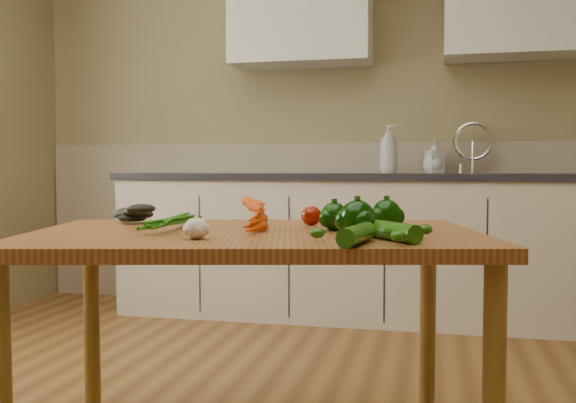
{
  "coord_description": "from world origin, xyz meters",
  "views": [
    {
      "loc": [
        0.76,
        -1.78,
        0.93
      ],
      "look_at": [
        0.26,
        0.38,
        0.82
      ],
      "focal_mm": 40.0,
      "sensor_mm": 36.0,
      "label": 1
    }
  ],
  "objects_px": {
    "tomato_c": "(385,216)",
    "zucchini_b": "(357,234)",
    "tomato_a": "(312,216)",
    "leafy_greens": "(132,209)",
    "soap_bottle_a": "(388,149)",
    "carrot_bunch": "(229,219)",
    "soap_bottle_c": "(433,159)",
    "zucchini_a": "(391,231)",
    "table": "(254,257)",
    "soap_bottle_b": "(434,156)",
    "pepper_b": "(386,215)",
    "tomato_b": "(349,217)",
    "garlic_bulb": "(196,228)",
    "pepper_c": "(357,219)",
    "pepper_a": "(334,217)"
  },
  "relations": [
    {
      "from": "tomato_c",
      "to": "zucchini_b",
      "type": "bearing_deg",
      "value": -93.25
    },
    {
      "from": "tomato_a",
      "to": "zucchini_b",
      "type": "relative_size",
      "value": 0.34
    },
    {
      "from": "leafy_greens",
      "to": "zucchini_b",
      "type": "xyz_separation_m",
      "value": [
        0.86,
        -0.45,
        -0.02
      ]
    },
    {
      "from": "soap_bottle_a",
      "to": "carrot_bunch",
      "type": "distance_m",
      "value": 2.14
    },
    {
      "from": "soap_bottle_c",
      "to": "tomato_a",
      "type": "xyz_separation_m",
      "value": [
        -0.4,
        -1.97,
        -0.22
      ]
    },
    {
      "from": "zucchini_a",
      "to": "table",
      "type": "bearing_deg",
      "value": 159.21
    },
    {
      "from": "soap_bottle_b",
      "to": "pepper_b",
      "type": "height_order",
      "value": "soap_bottle_b"
    },
    {
      "from": "zucchini_b",
      "to": "soap_bottle_b",
      "type": "bearing_deg",
      "value": 85.68
    },
    {
      "from": "leafy_greens",
      "to": "zucchini_b",
      "type": "height_order",
      "value": "leafy_greens"
    },
    {
      "from": "tomato_b",
      "to": "tomato_c",
      "type": "xyz_separation_m",
      "value": [
        0.12,
        0.04,
        0.0
      ]
    },
    {
      "from": "carrot_bunch",
      "to": "pepper_b",
      "type": "bearing_deg",
      "value": 0.43
    },
    {
      "from": "soap_bottle_b",
      "to": "zucchini_b",
      "type": "distance_m",
      "value": 2.5
    },
    {
      "from": "soap_bottle_a",
      "to": "soap_bottle_b",
      "type": "height_order",
      "value": "soap_bottle_a"
    },
    {
      "from": "soap_bottle_b",
      "to": "carrot_bunch",
      "type": "relative_size",
      "value": 0.84
    },
    {
      "from": "tomato_a",
      "to": "zucchini_a",
      "type": "relative_size",
      "value": 0.32
    },
    {
      "from": "soap_bottle_b",
      "to": "tomato_a",
      "type": "xyz_separation_m",
      "value": [
        -0.4,
        -1.97,
        -0.24
      ]
    },
    {
      "from": "soap_bottle_c",
      "to": "tomato_a",
      "type": "height_order",
      "value": "soap_bottle_c"
    },
    {
      "from": "soap_bottle_b",
      "to": "garlic_bulb",
      "type": "relative_size",
      "value": 3.1
    },
    {
      "from": "zucchini_b",
      "to": "soap_bottle_c",
      "type": "bearing_deg",
      "value": 85.85
    },
    {
      "from": "pepper_c",
      "to": "tomato_b",
      "type": "relative_size",
      "value": 1.56
    },
    {
      "from": "tomato_b",
      "to": "zucchini_a",
      "type": "relative_size",
      "value": 0.3
    },
    {
      "from": "soap_bottle_b",
      "to": "pepper_b",
      "type": "bearing_deg",
      "value": 144.59
    },
    {
      "from": "pepper_b",
      "to": "zucchini_a",
      "type": "xyz_separation_m",
      "value": [
        0.04,
        -0.3,
        -0.02
      ]
    },
    {
      "from": "zucchini_a",
      "to": "soap_bottle_a",
      "type": "bearing_deg",
      "value": 94.35
    },
    {
      "from": "soap_bottle_b",
      "to": "tomato_b",
      "type": "xyz_separation_m",
      "value": [
        -0.27,
        -1.98,
        -0.24
      ]
    },
    {
      "from": "soap_bottle_b",
      "to": "pepper_b",
      "type": "relative_size",
      "value": 2.26
    },
    {
      "from": "tomato_b",
      "to": "zucchini_a",
      "type": "xyz_separation_m",
      "value": [
        0.17,
        -0.38,
        -0.0
      ]
    },
    {
      "from": "tomato_a",
      "to": "zucchini_b",
      "type": "xyz_separation_m",
      "value": [
        0.22,
        -0.51,
        -0.01
      ]
    },
    {
      "from": "leafy_greens",
      "to": "zucchini_a",
      "type": "height_order",
      "value": "leafy_greens"
    },
    {
      "from": "soap_bottle_a",
      "to": "pepper_b",
      "type": "distance_m",
      "value": 2.0
    },
    {
      "from": "pepper_b",
      "to": "pepper_c",
      "type": "relative_size",
      "value": 0.92
    },
    {
      "from": "zucchini_b",
      "to": "tomato_a",
      "type": "bearing_deg",
      "value": 113.09
    },
    {
      "from": "garlic_bulb",
      "to": "tomato_a",
      "type": "distance_m",
      "value": 0.54
    },
    {
      "from": "tomato_b",
      "to": "zucchini_b",
      "type": "height_order",
      "value": "tomato_b"
    },
    {
      "from": "pepper_c",
      "to": "tomato_a",
      "type": "relative_size",
      "value": 1.44
    },
    {
      "from": "tomato_c",
      "to": "pepper_c",
      "type": "bearing_deg",
      "value": -98.17
    },
    {
      "from": "soap_bottle_a",
      "to": "pepper_c",
      "type": "height_order",
      "value": "soap_bottle_a"
    },
    {
      "from": "soap_bottle_b",
      "to": "carrot_bunch",
      "type": "xyz_separation_m",
      "value": [
        -0.63,
        -2.18,
        -0.24
      ]
    },
    {
      "from": "soap_bottle_c",
      "to": "carrot_bunch",
      "type": "xyz_separation_m",
      "value": [
        -0.62,
        -2.18,
        -0.21
      ]
    },
    {
      "from": "soap_bottle_c",
      "to": "tomato_b",
      "type": "xyz_separation_m",
      "value": [
        -0.26,
        -1.99,
        -0.22
      ]
    },
    {
      "from": "pepper_b",
      "to": "tomato_b",
      "type": "xyz_separation_m",
      "value": [
        -0.13,
        0.08,
        -0.02
      ]
    },
    {
      "from": "leafy_greens",
      "to": "pepper_a",
      "type": "distance_m",
      "value": 0.75
    },
    {
      "from": "soap_bottle_a",
      "to": "soap_bottle_c",
      "type": "relative_size",
      "value": 1.75
    },
    {
      "from": "soap_bottle_b",
      "to": "soap_bottle_c",
      "type": "height_order",
      "value": "soap_bottle_b"
    },
    {
      "from": "carrot_bunch",
      "to": "zucchini_a",
      "type": "xyz_separation_m",
      "value": [
        0.52,
        -0.19,
        -0.01
      ]
    },
    {
      "from": "table",
      "to": "pepper_a",
      "type": "height_order",
      "value": "pepper_a"
    },
    {
      "from": "pepper_c",
      "to": "pepper_b",
      "type": "bearing_deg",
      "value": 74.02
    },
    {
      "from": "garlic_bulb",
      "to": "pepper_b",
      "type": "distance_m",
      "value": 0.63
    },
    {
      "from": "tomato_b",
      "to": "zucchini_b",
      "type": "bearing_deg",
      "value": -80.22
    },
    {
      "from": "pepper_b",
      "to": "garlic_bulb",
      "type": "bearing_deg",
      "value": -141.69
    }
  ]
}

